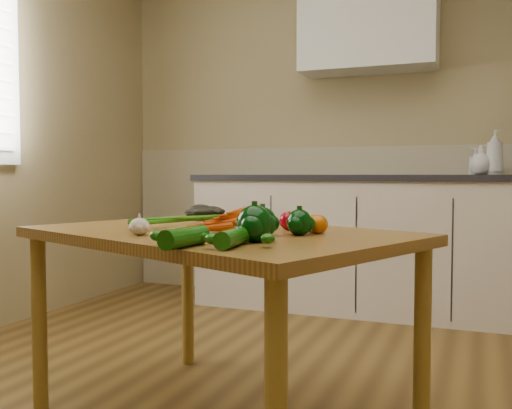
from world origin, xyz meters
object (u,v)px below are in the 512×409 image
Objects in this scene: tomato_a at (289,221)px; soap_bottle_b at (476,161)px; soap_bottle_a at (495,152)px; pepper_b at (299,223)px; garlic_bulb at (140,227)px; tomato_b at (313,224)px; soap_bottle_c at (481,160)px; zucchini_b at (185,237)px; pepper_a at (263,222)px; zucchini_a at (234,237)px; table at (217,252)px; carrot_bunch at (209,221)px; tomato_c at (318,224)px; leafy_greens at (207,209)px; pepper_c at (255,224)px.

soap_bottle_b is at bearing 73.07° from tomato_a.
soap_bottle_a is 2.17m from pepper_b.
tomato_b is at bearing 29.83° from garlic_bulb.
zucchini_b is at bearing 170.08° from soap_bottle_c.
soap_bottle_b is 2.50m from garlic_bulb.
pepper_a is 0.46× the size of zucchini_a.
table is 2.23m from soap_bottle_b.
carrot_bunch is at bearing -159.79° from tomato_a.
zucchini_b is at bearing -113.30° from tomato_b.
zucchini_a is (0.27, -0.39, -0.01)m from carrot_bunch.
table is 17.06× the size of pepper_a.
table is at bearing 171.29° from pepper_b.
garlic_bulb is 0.58m from tomato_b.
tomato_b is at bearing 128.30° from tomato_c.
soap_bottle_b is 2.37× the size of tomato_a.
leafy_greens reaches higher than carrot_bunch.
pepper_a is 0.85× the size of pepper_c.
garlic_bulb is 0.63× the size of pepper_c.
pepper_b is at bearing 76.69° from zucchini_a.
soap_bottle_c is 2.22m from carrot_bunch.
carrot_bunch is 0.39m from tomato_c.
pepper_b reaches higher than table.
leafy_greens is 2.83× the size of garlic_bulb.
zucchini_a is (0.40, -0.15, -0.00)m from garlic_bulb.
soap_bottle_b is 2.06× the size of pepper_b.
leafy_greens is at bearing 139.17° from carrot_bunch.
table is 0.28m from tomato_a.
pepper_b reaches higher than zucchini_b.
soap_bottle_a is 3.11× the size of pepper_a.
soap_bottle_a is at bearing 73.39° from pepper_b.
soap_bottle_a is 1.14× the size of carrot_bunch.
pepper_c is at bearing -4.01° from garlic_bulb.
tomato_b is at bearing -26.25° from tomato_a.
carrot_bunch is 0.39m from pepper_c.
garlic_bulb is 1.01× the size of tomato_b.
soap_bottle_b is 2.16m from pepper_b.
leafy_greens is 2.85× the size of tomato_b.
tomato_a is at bearing 44.19° from table.
pepper_b is 0.35m from zucchini_a.
garlic_bulb is (-1.10, -2.25, -0.31)m from soap_bottle_a.
tomato_a is at bearing 40.34° from garlic_bulb.
pepper_a is 0.20m from tomato_b.
soap_bottle_c is at bearing 75.15° from pepper_c.
soap_bottle_c is at bearing 55.89° from leafy_greens.
tomato_b is 0.55m from zucchini_b.
tomato_b reaches higher than zucchini_a.
tomato_c is (0.13, -0.08, -0.00)m from tomato_a.
pepper_b is 0.78× the size of pepper_c.
pepper_a reaches higher than tomato_b.
table is 8.61× the size of zucchini_b.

